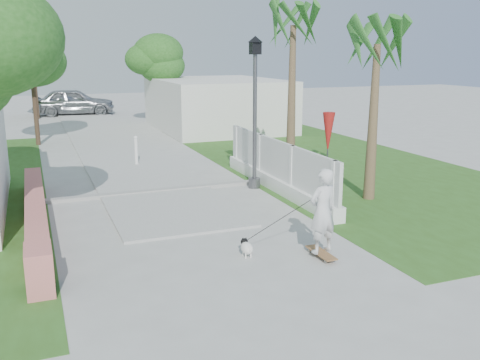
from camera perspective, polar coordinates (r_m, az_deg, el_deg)
name	(u,v)px	position (r m, az deg, el deg)	size (l,w,h in m)	color
ground	(226,268)	(10.28, -1.45, -9.41)	(90.00, 90.00, 0.00)	#B7B7B2
path_strip	(97,129)	(29.35, -15.00, 5.30)	(3.20, 36.00, 0.06)	#B7B7B2
curb	(156,191)	(15.75, -8.95, -1.17)	(6.50, 0.25, 0.10)	#999993
grass_right	(330,162)	(20.15, 9.54, 1.90)	(8.00, 20.00, 0.01)	#32591C
pink_wall	(36,219)	(12.99, -20.92, -3.91)	(0.45, 8.20, 0.80)	#D0786A
lattice_fence	(277,172)	(15.78, 3.93, 0.84)	(0.35, 7.00, 1.50)	white
building_right	(216,104)	(28.56, -2.52, 8.10)	(6.00, 8.00, 2.60)	silver
street_lamp	(255,107)	(15.72, 1.60, 7.77)	(0.44, 0.44, 4.44)	#59595E
bollard	(136,150)	(19.51, -11.02, 3.19)	(0.14, 0.14, 1.09)	white
patio_umbrella	(328,134)	(15.78, 9.40, 4.91)	(0.36, 0.36, 2.30)	#59595E
tree_path_left	(31,56)	(24.88, -21.39, 12.22)	(3.40, 3.40, 5.23)	#4C3826
tree_path_right	(155,61)	(29.59, -9.07, 12.40)	(3.00, 3.00, 4.79)	#4C3826
tree_path_far	(33,55)	(34.88, -21.22, 12.35)	(3.20, 3.20, 5.17)	#4C3826
palm_far	(293,36)	(17.27, 5.68, 15.07)	(1.80, 1.80, 5.30)	brown
palm_near	(377,54)	(14.85, 14.40, 12.93)	(1.80, 1.80, 4.70)	brown
skateboarder	(293,218)	(10.63, 5.72, -4.04)	(1.71, 1.21, 1.81)	#986A3D
dog	(246,247)	(10.80, 0.69, -7.17)	(0.25, 0.51, 0.35)	white
parked_car	(74,102)	(36.40, -17.31, 7.98)	(2.03, 5.03, 1.72)	#A0A3A8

